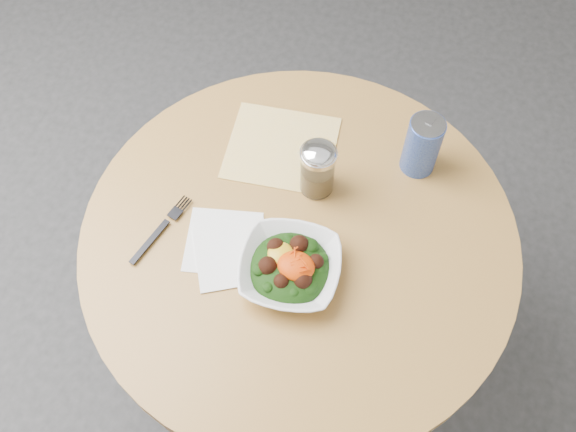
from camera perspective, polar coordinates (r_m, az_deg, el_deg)
The scene contains 8 objects.
ground at distance 2.00m, azimuth 0.67°, elevation -12.11°, with size 6.00×6.00×0.00m, color #2C2C2F.
table at distance 1.49m, azimuth 0.89°, elevation -5.32°, with size 0.90×0.90×0.75m.
cloth_napkin at distance 1.43m, azimuth -0.58°, elevation 6.11°, with size 0.24×0.22×0.00m, color #DF9E0B.
paper_napkins at distance 1.30m, azimuth -5.35°, elevation -2.80°, with size 0.22×0.21×0.00m.
salad_bowl at distance 1.25m, azimuth 0.17°, elevation -4.61°, with size 0.22×0.22×0.07m.
fork at distance 1.34m, azimuth -11.09°, elevation -1.00°, with size 0.07×0.18×0.00m.
spice_shaker at distance 1.32m, azimuth 2.64°, elevation 4.20°, with size 0.08×0.08×0.14m.
beverage_can at distance 1.38m, azimuth 11.85°, elevation 6.18°, with size 0.08×0.08×0.14m.
Camera 1 is at (0.16, -0.62, 1.90)m, focal length 40.00 mm.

